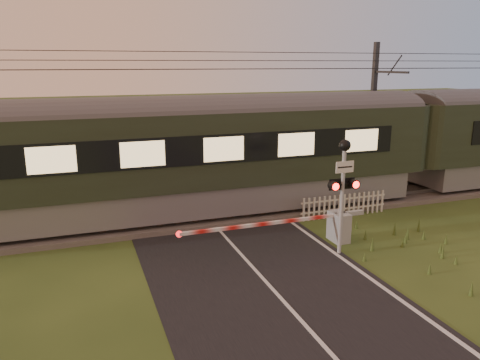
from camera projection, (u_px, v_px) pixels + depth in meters
name	position (u px, v px, depth m)	size (l,w,h in m)	color
ground	(273.00, 290.00, 12.10)	(160.00, 160.00, 0.00)	#2E4319
road	(277.00, 293.00, 11.89)	(6.00, 140.00, 0.03)	black
track_bed	(205.00, 214.00, 18.02)	(140.00, 3.40, 0.39)	#47423D
overhead_wires	(202.00, 63.00, 16.65)	(120.00, 0.62, 0.62)	black
train	(407.00, 141.00, 20.45)	(45.62, 3.15, 4.26)	slate
boom_gate	(331.00, 226.00, 15.23)	(6.30, 0.75, 1.00)	gray
crossing_signal	(343.00, 177.00, 13.84)	(0.90, 0.36, 3.55)	gray
picket_fence	(344.00, 205.00, 17.82)	(3.66, 0.07, 0.88)	silver
catenary_mast	(373.00, 112.00, 22.14)	(0.21, 2.45, 6.66)	#2D2D30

